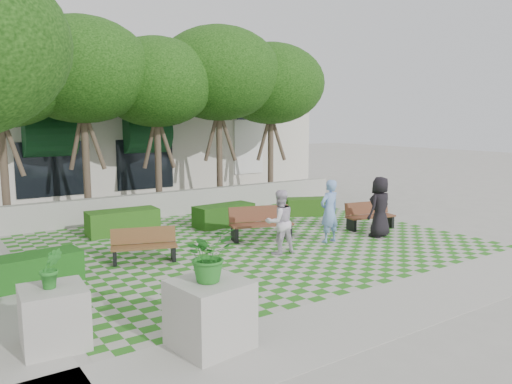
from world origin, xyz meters
TOP-DOWN VIEW (x-y plane):
  - ground at (0.00, 0.00)m, footprint 90.00×90.00m
  - lawn at (0.00, 1.00)m, footprint 12.00×12.00m
  - sidewalk_south at (0.00, -4.70)m, footprint 16.00×2.00m
  - retaining_wall at (0.00, 6.20)m, footprint 15.00×0.36m
  - bench_east at (4.28, 0.40)m, footprint 1.74×0.88m
  - bench_mid at (0.47, 1.21)m, footprint 1.98×1.15m
  - bench_west at (-3.33, 0.93)m, footprint 1.71×1.03m
  - hedge_east at (4.18, 3.30)m, footprint 1.97×1.41m
  - hedge_midright at (0.55, 3.48)m, footprint 2.11×0.96m
  - hedge_midleft at (-2.70, 4.24)m, footprint 2.22×0.98m
  - hedge_west at (-5.99, 0.58)m, footprint 2.01×0.95m
  - planter_front at (-4.30, -4.20)m, footprint 1.21×1.21m
  - planter_back at (-6.32, -2.79)m, footprint 1.04×1.04m
  - person_blue at (1.92, -0.22)m, footprint 0.70×0.49m
  - person_dark at (3.66, -0.59)m, footprint 1.00×0.74m
  - person_white at (-0.03, -0.38)m, footprint 0.91×0.75m
  - tree_row at (-1.86, 5.95)m, footprint 17.70×13.40m
  - building at (0.93, 14.08)m, footprint 18.00×8.92m

SIDE VIEW (x-z plane):
  - ground at x=0.00m, z-range 0.00..0.00m
  - sidewalk_south at x=0.00m, z-range 0.00..0.01m
  - lawn at x=0.00m, z-range 0.01..0.01m
  - hedge_east at x=4.18m, z-range 0.00..0.64m
  - hedge_west at x=-5.99m, z-range 0.00..0.68m
  - hedge_midright at x=0.55m, z-range 0.00..0.72m
  - hedge_midleft at x=-2.70m, z-range 0.00..0.76m
  - bench_west at x=-3.33m, z-range -0.02..0.84m
  - bench_east at x=4.28m, z-range -0.02..0.86m
  - retaining_wall at x=0.00m, z-range 0.00..0.90m
  - bench_mid at x=0.47m, z-range -0.02..0.97m
  - planter_back at x=-6.32m, z-range -0.27..1.34m
  - planter_front at x=-4.30m, z-range -0.18..1.75m
  - person_white at x=-0.03m, z-range 0.00..1.73m
  - person_blue at x=1.92m, z-range 0.00..1.85m
  - person_dark at x=3.66m, z-range 0.00..1.86m
  - building at x=0.93m, z-range -0.06..5.09m
  - tree_row at x=-1.86m, z-range 1.47..8.88m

